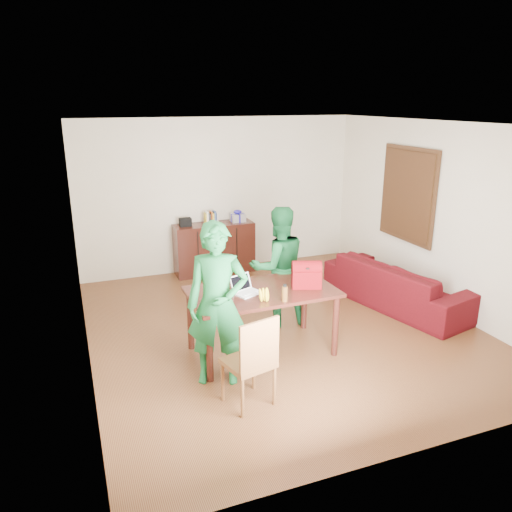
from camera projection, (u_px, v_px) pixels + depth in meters
name	position (u px, v px, depth m)	size (l,w,h in m)	color
room	(279.00, 232.00, 6.56)	(5.20, 5.70, 2.90)	#442011
table	(262.00, 298.00, 5.96)	(1.75, 1.00, 0.81)	black
chair	(249.00, 378.00, 5.04)	(0.54, 0.52, 0.99)	brown
person_near	(218.00, 305.00, 5.29)	(0.66, 0.43, 1.80)	#15612D
person_far	(278.00, 267.00, 6.72)	(0.80, 0.63, 1.65)	#125327
laptop	(248.00, 290.00, 5.81)	(0.35, 0.30, 0.21)	white
bananas	(264.00, 299.00, 5.60)	(0.16, 0.10, 0.06)	gold
bottle	(285.00, 293.00, 5.58)	(0.07, 0.07, 0.20)	#5D3615
red_bag	(306.00, 277.00, 6.00)	(0.35, 0.20, 0.26)	#6F0707
sofa	(398.00, 284.00, 7.47)	(2.31, 0.90, 0.67)	#41080A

